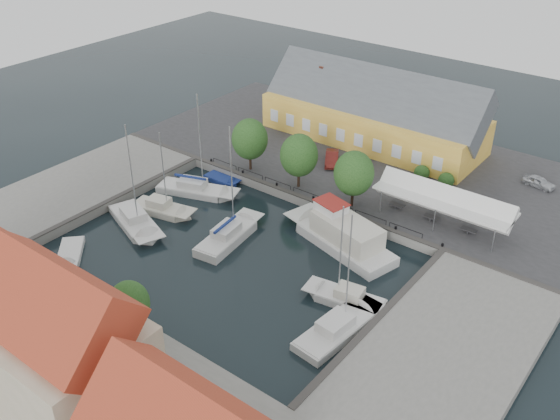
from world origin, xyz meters
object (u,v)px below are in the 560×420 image
at_px(trawler, 342,237).
at_px(center_sailboat, 229,237).
at_px(east_boat_c, 338,330).
at_px(launch_nw, 222,180).
at_px(east_boat_b, 346,300).
at_px(west_boat_c, 136,223).
at_px(tent_canopy, 444,200).
at_px(launch_sw, 70,255).
at_px(west_boat_a, 196,191).
at_px(west_boat_b, 162,210).
at_px(car_red, 332,158).
at_px(warehouse, 370,113).
at_px(car_silver, 539,182).

bearing_deg(trawler, center_sailboat, -147.61).
relative_size(east_boat_c, launch_nw, 2.48).
height_order(east_boat_b, west_boat_c, west_boat_c).
bearing_deg(tent_canopy, launch_sw, -135.74).
bearing_deg(west_boat_a, trawler, 3.14).
relative_size(west_boat_a, west_boat_b, 1.24).
relative_size(tent_canopy, center_sailboat, 1.12).
bearing_deg(launch_nw, car_red, 48.96).
bearing_deg(tent_canopy, launch_nw, -167.72).
height_order(center_sailboat, west_boat_b, center_sailboat).
bearing_deg(center_sailboat, east_boat_c, -16.70).
bearing_deg(west_boat_c, east_boat_c, -2.26).
height_order(tent_canopy, east_boat_c, east_boat_c).
xyz_separation_m(center_sailboat, west_boat_b, (-9.30, -0.33, -0.10)).
relative_size(warehouse, trawler, 2.12).
relative_size(warehouse, tent_canopy, 2.04).
bearing_deg(west_boat_b, launch_sw, -95.21).
distance_m(car_red, center_sailboat, 18.94).
height_order(trawler, west_boat_a, west_boat_a).
bearing_deg(launch_sw, car_silver, 51.31).
bearing_deg(warehouse, car_silver, -0.02).
relative_size(tent_canopy, west_boat_a, 1.12).
distance_m(trawler, west_boat_a, 18.91).
bearing_deg(west_boat_c, car_silver, 45.98).
height_order(east_boat_b, west_boat_a, west_boat_a).
bearing_deg(east_boat_b, center_sailboat, 175.46).
relative_size(center_sailboat, west_boat_c, 1.03).
xyz_separation_m(car_red, center_sailboat, (0.26, -18.89, -1.35)).
xyz_separation_m(warehouse, trawler, (10.07, -22.13, -3.41)).
bearing_deg(east_boat_b, west_boat_a, 165.64).
height_order(car_silver, east_boat_c, east_boat_c).
distance_m(tent_canopy, west_boat_c, 31.48).
bearing_deg(east_boat_b, west_boat_c, -173.70).
distance_m(west_boat_a, launch_nw, 3.89).
bearing_deg(tent_canopy, trawler, -128.29).
distance_m(car_silver, west_boat_c, 44.42).
relative_size(car_silver, center_sailboat, 0.29).
bearing_deg(east_boat_b, car_silver, 76.91).
xyz_separation_m(west_boat_b, launch_sw, (-1.01, -11.03, -0.17)).
bearing_deg(launch_nw, west_boat_c, -92.42).
xyz_separation_m(east_boat_c, west_boat_a, (-25.45, 9.78, 0.01)).
height_order(center_sailboat, launch_sw, center_sailboat).
xyz_separation_m(warehouse, tent_canopy, (16.60, -13.86, -0.74)).
xyz_separation_m(car_silver, west_boat_c, (-30.86, -31.93, -1.35)).
relative_size(trawler, east_boat_c, 1.17).
xyz_separation_m(car_red, trawler, (9.72, -12.88, -0.69)).
distance_m(warehouse, car_silver, 22.10).
bearing_deg(launch_sw, tent_canopy, 44.26).
xyz_separation_m(tent_canopy, west_boat_a, (-25.40, -9.31, -3.41)).
xyz_separation_m(east_boat_b, west_boat_b, (-23.81, 0.82, -0.00)).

